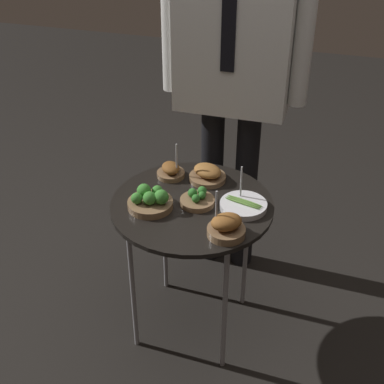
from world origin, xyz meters
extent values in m
plane|color=black|center=(0.00, 0.00, 0.00)|extent=(8.00, 8.00, 0.00)
cylinder|color=black|center=(0.00, 0.00, 0.64)|extent=(0.63, 0.63, 0.02)
cylinder|color=gray|center=(0.19, -0.19, 0.31)|extent=(0.02, 0.02, 0.63)
cylinder|color=gray|center=(-0.19, -0.19, 0.31)|extent=(0.02, 0.02, 0.63)
cylinder|color=gray|center=(0.19, 0.19, 0.31)|extent=(0.02, 0.02, 0.63)
cylinder|color=gray|center=(-0.19, 0.19, 0.31)|extent=(0.02, 0.02, 0.63)
cylinder|color=brown|center=(0.02, 0.00, 0.66)|extent=(0.13, 0.13, 0.02)
sphere|color=#2D7028|center=(0.04, 0.01, 0.68)|extent=(0.03, 0.03, 0.03)
sphere|color=#2D7028|center=(0.03, 0.04, 0.69)|extent=(0.04, 0.04, 0.04)
sphere|color=#2D7028|center=(0.00, 0.01, 0.69)|extent=(0.04, 0.04, 0.04)
sphere|color=#2D7028|center=(0.02, -0.02, 0.69)|extent=(0.03, 0.03, 0.03)
cylinder|color=brown|center=(0.17, -0.16, 0.66)|extent=(0.14, 0.14, 0.03)
ellipsoid|color=brown|center=(0.17, -0.16, 0.71)|extent=(0.14, 0.14, 0.06)
cylinder|color=#ADADB2|center=(0.14, -0.16, 0.74)|extent=(0.01, 0.01, 0.18)
cylinder|color=brown|center=(-0.14, 0.16, 0.66)|extent=(0.12, 0.12, 0.02)
ellipsoid|color=brown|center=(-0.14, 0.16, 0.69)|extent=(0.11, 0.12, 0.04)
cylinder|color=#ADADB2|center=(-0.11, 0.15, 0.73)|extent=(0.01, 0.01, 0.16)
cylinder|color=brown|center=(-0.14, -0.08, 0.66)|extent=(0.17, 0.17, 0.03)
sphere|color=#387F2D|center=(-0.10, -0.08, 0.70)|extent=(0.06, 0.06, 0.06)
sphere|color=#387F2D|center=(-0.13, -0.03, 0.70)|extent=(0.04, 0.04, 0.04)
sphere|color=#387F2D|center=(-0.17, -0.05, 0.70)|extent=(0.06, 0.06, 0.06)
sphere|color=#387F2D|center=(-0.19, -0.10, 0.70)|extent=(0.04, 0.04, 0.04)
sphere|color=#387F2D|center=(-0.14, -0.09, 0.70)|extent=(0.05, 0.05, 0.05)
cylinder|color=brown|center=(0.01, 0.18, 0.66)|extent=(0.15, 0.15, 0.02)
ellipsoid|color=#93602D|center=(0.01, 0.18, 0.69)|extent=(0.15, 0.14, 0.05)
cylinder|color=silver|center=(0.20, 0.02, 0.66)|extent=(0.18, 0.18, 0.02)
ellipsoid|color=#5B8938|center=(0.20, 0.03, 0.68)|extent=(0.15, 0.05, 0.01)
ellipsoid|color=#5B8938|center=(0.20, 0.02, 0.68)|extent=(0.15, 0.05, 0.01)
ellipsoid|color=#5B8938|center=(0.19, 0.01, 0.68)|extent=(0.15, 0.05, 0.01)
cylinder|color=#ADADB2|center=(0.17, 0.07, 0.73)|extent=(0.01, 0.01, 0.15)
cylinder|color=black|center=(-0.05, 0.49, 0.42)|extent=(0.11, 0.11, 0.85)
cylinder|color=black|center=(0.12, 0.49, 0.42)|extent=(0.11, 0.11, 0.85)
cube|color=silver|center=(0.03, 0.49, 1.16)|extent=(0.48, 0.23, 0.63)
cube|color=black|center=(0.03, 0.37, 1.24)|extent=(0.06, 0.01, 0.38)
cylinder|color=silver|center=(-0.24, 0.49, 1.19)|extent=(0.08, 0.08, 0.58)
cylinder|color=silver|center=(0.31, 0.49, 1.19)|extent=(0.08, 0.08, 0.58)
camera|label=1|loc=(0.50, -1.63, 1.80)|focal=50.00mm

